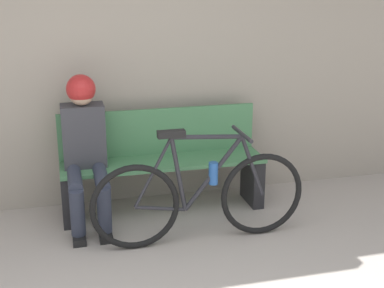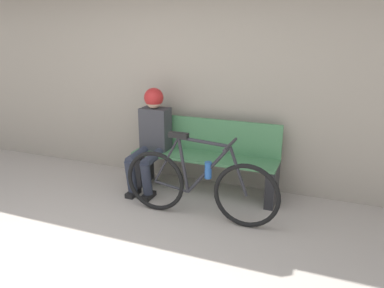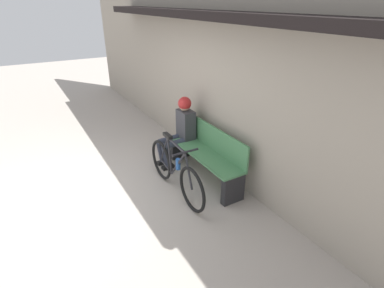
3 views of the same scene
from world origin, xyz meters
The scene contains 4 objects.
storefront_wall centered at (0.00, 2.39, 1.66)m, with size 12.00×0.56×3.20m.
park_bench_near centered at (0.44, 2.05, 0.41)m, with size 1.71×0.42×0.86m.
bicycle centered at (0.60, 1.39, 0.37)m, with size 1.65×0.40×0.89m.
person_seated centered at (-0.20, 1.93, 0.70)m, with size 0.34×0.65×1.22m.
Camera 1 is at (-0.37, -2.18, 1.94)m, focal length 50.00 mm.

